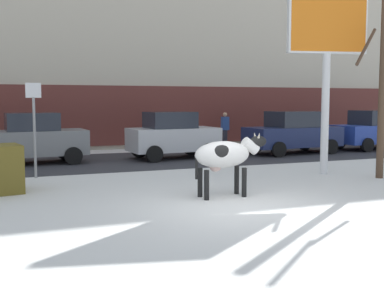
{
  "coord_description": "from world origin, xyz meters",
  "views": [
    {
      "loc": [
        -4.6,
        -8.85,
        2.29
      ],
      "look_at": [
        0.01,
        3.29,
        1.1
      ],
      "focal_mm": 44.11,
      "sensor_mm": 36.0,
      "label": 1
    }
  ],
  "objects": [
    {
      "name": "street_sign",
      "position": [
        -4.02,
        5.8,
        1.67
      ],
      "size": [
        0.44,
        0.08,
        2.82
      ],
      "color": "gray",
      "rests_on": "ground"
    },
    {
      "name": "ground_plane",
      "position": [
        0.0,
        0.0,
        0.0
      ],
      "size": [
        120.0,
        120.0,
        0.0
      ],
      "primitive_type": "plane",
      "color": "white"
    },
    {
      "name": "bare_tree_left_lot",
      "position": [
        5.57,
        2.16,
        2.85
      ],
      "size": [
        1.44,
        1.45,
        5.31
      ],
      "color": "#4C3828",
      "rests_on": "ground"
    },
    {
      "name": "car_grey_hatchback",
      "position": [
        -3.85,
        9.15,
        0.93
      ],
      "size": [
        3.62,
        2.14,
        1.86
      ],
      "color": "slate",
      "rests_on": "ground"
    },
    {
      "name": "road_strip",
      "position": [
        0.0,
        8.76,
        0.0
      ],
      "size": [
        60.0,
        5.6,
        0.01
      ],
      "primitive_type": "cube",
      "color": "#333338",
      "rests_on": "ground"
    },
    {
      "name": "billboard",
      "position": [
        4.5,
        3.41,
        4.31
      ],
      "size": [
        2.5,
        0.73,
        5.56
      ],
      "color": "silver",
      "rests_on": "ground"
    },
    {
      "name": "cow_holstein",
      "position": [
        0.08,
        1.27,
        1.0
      ],
      "size": [
        1.9,
        0.63,
        1.54
      ],
      "color": "silver",
      "rests_on": "ground"
    },
    {
      "name": "pedestrian_near_billboard",
      "position": [
        4.99,
        11.89,
        0.88
      ],
      "size": [
        0.36,
        0.24,
        1.73
      ],
      "color": "#282833",
      "rests_on": "ground"
    },
    {
      "name": "car_navy_sedan",
      "position": [
        6.76,
        8.7,
        0.91
      ],
      "size": [
        4.32,
        2.24,
        1.84
      ],
      "color": "#19234C",
      "rests_on": "ground"
    },
    {
      "name": "car_blue_sedan",
      "position": [
        11.47,
        8.95,
        0.91
      ],
      "size": [
        4.32,
        2.24,
        1.84
      ],
      "color": "#233D9E",
      "rests_on": "ground"
    },
    {
      "name": "car_silver_hatchback",
      "position": [
        1.3,
        8.85,
        0.93
      ],
      "size": [
        3.62,
        2.14,
        1.86
      ],
      "color": "#B7BABF",
      "rests_on": "ground"
    },
    {
      "name": "building_facade",
      "position": [
        0.0,
        16.16,
        6.48
      ],
      "size": [
        44.0,
        6.1,
        13.0
      ],
      "color": "#BCB29E",
      "rests_on": "ground"
    }
  ]
}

